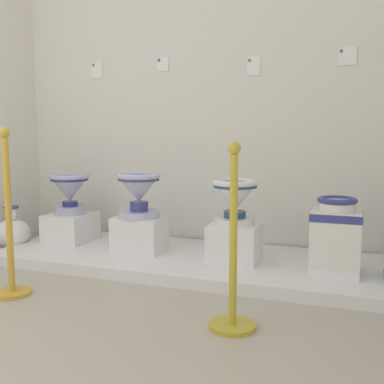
% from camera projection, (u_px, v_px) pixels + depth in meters
% --- Properties ---
extents(ground_plane, '(5.45, 5.39, 0.02)m').
position_uv_depth(ground_plane, '(86.00, 343.00, 2.22)').
color(ground_plane, '#B2A899').
extents(wall_back, '(3.65, 0.06, 3.27)m').
position_uv_depth(wall_back, '(210.00, 54.00, 3.81)').
color(wall_back, silver).
rests_on(wall_back, ground_plane).
extents(display_platform, '(2.88, 1.03, 0.08)m').
position_uv_depth(display_platform, '(186.00, 260.00, 3.48)').
color(display_platform, white).
rests_on(display_platform, ground_plane).
extents(plinth_block_broad_patterned, '(0.34, 0.40, 0.23)m').
position_uv_depth(plinth_block_broad_patterned, '(71.00, 227.00, 3.91)').
color(plinth_block_broad_patterned, white).
rests_on(plinth_block_broad_patterned, display_platform).
extents(antique_toilet_broad_patterned, '(0.33, 0.33, 0.33)m').
position_uv_depth(antique_toilet_broad_patterned, '(70.00, 189.00, 3.87)').
color(antique_toilet_broad_patterned, '#B0B3D6').
rests_on(antique_toilet_broad_patterned, plinth_block_broad_patterned).
extents(plinth_block_pale_glazed, '(0.37, 0.28, 0.27)m').
position_uv_depth(plinth_block_pale_glazed, '(139.00, 234.00, 3.56)').
color(plinth_block_pale_glazed, white).
rests_on(plinth_block_pale_glazed, display_platform).
extents(antique_toilet_pale_glazed, '(0.34, 0.34, 0.34)m').
position_uv_depth(antique_toilet_pale_glazed, '(139.00, 190.00, 3.52)').
color(antique_toilet_pale_glazed, silver).
rests_on(antique_toilet_pale_glazed, plinth_block_pale_glazed).
extents(plinth_block_leftmost, '(0.35, 0.31, 0.27)m').
position_uv_depth(plinth_block_leftmost, '(234.00, 243.00, 3.28)').
color(plinth_block_leftmost, white).
rests_on(plinth_block_leftmost, display_platform).
extents(antique_toilet_leftmost, '(0.33, 0.33, 0.32)m').
position_uv_depth(antique_toilet_leftmost, '(235.00, 197.00, 3.24)').
color(antique_toilet_leftmost, white).
rests_on(antique_toilet_leftmost, plinth_block_leftmost).
extents(plinth_block_tall_cobalt, '(0.31, 0.34, 0.05)m').
position_uv_depth(plinth_block_tall_cobalt, '(335.00, 268.00, 3.04)').
color(plinth_block_tall_cobalt, white).
rests_on(plinth_block_tall_cobalt, display_platform).
extents(antique_toilet_tall_cobalt, '(0.32, 0.28, 0.44)m').
position_uv_depth(antique_toilet_tall_cobalt, '(336.00, 230.00, 3.01)').
color(antique_toilet_tall_cobalt, white).
rests_on(antique_toilet_tall_cobalt, plinth_block_tall_cobalt).
extents(info_placard_first, '(0.11, 0.01, 0.14)m').
position_uv_depth(info_placard_first, '(97.00, 70.00, 4.14)').
color(info_placard_first, white).
extents(info_placard_second, '(0.10, 0.01, 0.12)m').
position_uv_depth(info_placard_second, '(163.00, 64.00, 3.92)').
color(info_placard_second, white).
extents(info_placard_third, '(0.11, 0.01, 0.15)m').
position_uv_depth(info_placard_third, '(254.00, 66.00, 3.66)').
color(info_placard_third, white).
extents(info_placard_fourth, '(0.14, 0.01, 0.13)m').
position_uv_depth(info_placard_fourth, '(347.00, 56.00, 3.42)').
color(info_placard_fourth, white).
extents(decorative_vase_corner, '(0.30, 0.30, 0.39)m').
position_uv_depth(decorative_vase_corner, '(12.00, 233.00, 3.89)').
color(decorative_vase_corner, '#2F4595').
rests_on(decorative_vase_corner, ground_plane).
extents(stanchion_post_near_left, '(0.23, 0.23, 1.02)m').
position_uv_depth(stanchion_post_near_left, '(10.00, 241.00, 2.81)').
color(stanchion_post_near_left, gold).
rests_on(stanchion_post_near_left, ground_plane).
extents(stanchion_post_near_right, '(0.24, 0.24, 0.95)m').
position_uv_depth(stanchion_post_near_right, '(233.00, 273.00, 2.33)').
color(stanchion_post_near_right, gold).
rests_on(stanchion_post_near_right, ground_plane).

